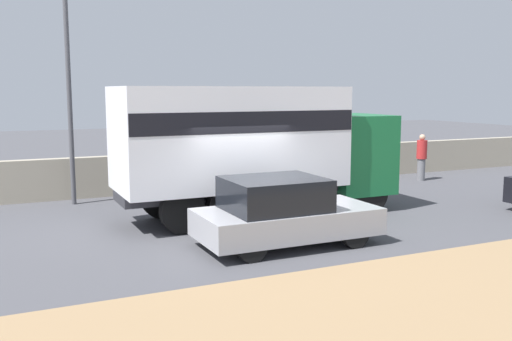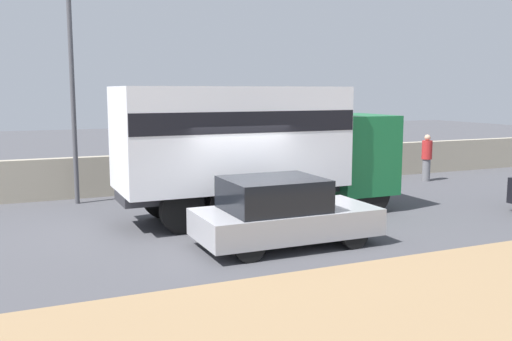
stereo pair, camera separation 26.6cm
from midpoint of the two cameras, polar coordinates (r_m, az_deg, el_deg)
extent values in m
plane|color=#47474C|center=(12.73, 0.11, -7.13)|extent=(80.00, 80.00, 0.00)
cube|color=#937551|center=(8.66, 14.91, -14.71)|extent=(60.00, 5.57, 0.04)
cube|color=#A39984|center=(19.13, -8.91, -0.17)|extent=(60.00, 0.35, 1.27)
cylinder|color=#4C4C51|center=(17.41, -18.59, 7.04)|extent=(0.14, 0.14, 6.31)
cube|color=#196B38|center=(16.39, 9.04, 1.74)|extent=(1.73, 2.14, 2.17)
cube|color=black|center=(16.84, 11.47, 3.33)|extent=(0.06, 1.82, 0.95)
cube|color=#2D2D33|center=(14.76, -3.13, -1.99)|extent=(5.72, 1.37, 0.25)
cube|color=white|center=(14.59, -3.17, 3.40)|extent=(5.72, 2.49, 2.53)
cube|color=black|center=(14.56, -3.18, 5.08)|extent=(5.70, 2.51, 0.51)
cylinder|color=black|center=(17.28, 7.30, -1.36)|extent=(1.07, 0.28, 1.07)
cylinder|color=black|center=(15.81, 10.78, -2.31)|extent=(1.07, 0.28, 1.07)
cylinder|color=black|center=(15.16, -9.93, -2.73)|extent=(1.07, 0.28, 1.07)
cylinder|color=black|center=(13.46, -7.93, -4.04)|extent=(1.07, 0.28, 1.07)
cylinder|color=black|center=(15.49, -5.84, -2.42)|extent=(1.07, 0.28, 1.07)
cylinder|color=black|center=(13.83, -3.38, -3.66)|extent=(1.07, 0.28, 1.07)
cube|color=#9E9EA3|center=(12.35, 2.51, -5.11)|extent=(3.89, 1.85, 0.57)
cube|color=black|center=(12.09, 1.22, -2.36)|extent=(2.02, 1.70, 0.68)
cylinder|color=black|center=(13.66, 5.45, -4.77)|extent=(0.63, 0.20, 0.63)
cylinder|color=black|center=(12.34, 9.26, -6.23)|extent=(0.63, 0.20, 0.63)
cylinder|color=black|center=(12.64, -4.08, -5.80)|extent=(0.63, 0.20, 0.63)
cylinder|color=black|center=(11.20, -1.11, -7.60)|extent=(0.63, 0.20, 0.63)
cylinder|color=slate|center=(22.02, 15.85, 0.09)|extent=(0.29, 0.29, 0.82)
cylinder|color=#B22626|center=(21.94, 15.92, 2.03)|extent=(0.38, 0.38, 0.68)
sphere|color=tan|center=(21.90, 15.97, 3.21)|extent=(0.22, 0.22, 0.22)
camera|label=1|loc=(0.13, -90.57, -0.08)|focal=40.00mm
camera|label=2|loc=(0.13, 89.43, 0.08)|focal=40.00mm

